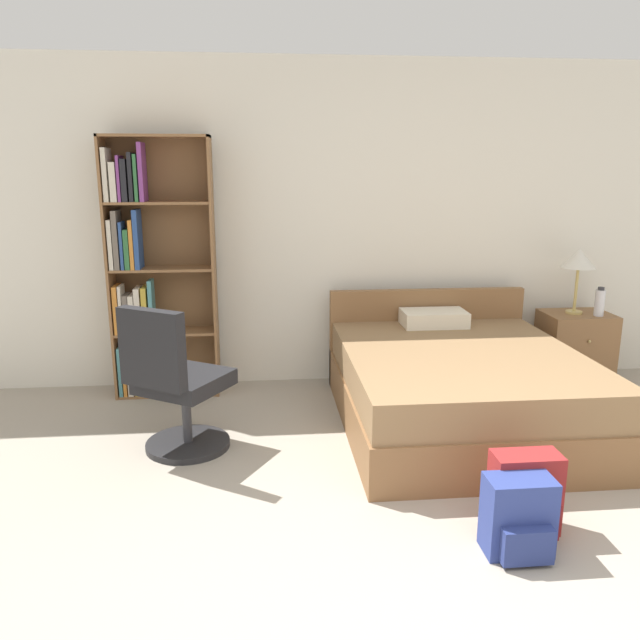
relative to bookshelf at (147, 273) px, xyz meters
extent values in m
cube|color=silver|center=(1.62, 0.25, 0.32)|extent=(9.00, 0.06, 2.60)
cube|color=brown|center=(-0.27, -0.01, 0.02)|extent=(0.02, 0.26, 2.00)
cube|color=brown|center=(0.51, -0.01, 0.02)|extent=(0.02, 0.26, 2.00)
cube|color=brown|center=(0.12, 0.12, 0.02)|extent=(0.80, 0.01, 2.00)
cube|color=brown|center=(0.12, -0.01, -0.97)|extent=(0.76, 0.25, 0.02)
cube|color=teal|center=(-0.24, -0.04, -0.76)|extent=(0.03, 0.18, 0.39)
cube|color=orange|center=(-0.21, -0.03, -0.76)|extent=(0.02, 0.21, 0.41)
cube|color=beige|center=(-0.16, -0.02, -0.75)|extent=(0.04, 0.21, 0.41)
cube|color=gold|center=(-0.12, -0.03, -0.76)|extent=(0.02, 0.19, 0.39)
cube|color=black|center=(-0.08, -0.03, -0.79)|extent=(0.04, 0.20, 0.33)
cube|color=#2D6638|center=(-0.03, -0.05, -0.77)|extent=(0.04, 0.16, 0.37)
cube|color=brown|center=(0.12, -0.01, -0.47)|extent=(0.76, 0.25, 0.02)
cube|color=orange|center=(-0.23, -0.03, -0.27)|extent=(0.03, 0.20, 0.37)
cube|color=beige|center=(-0.20, -0.04, -0.27)|extent=(0.02, 0.17, 0.37)
cube|color=#665B51|center=(-0.16, -0.04, -0.31)|extent=(0.04, 0.17, 0.30)
cube|color=beige|center=(-0.12, -0.03, -0.31)|extent=(0.04, 0.20, 0.30)
cube|color=beige|center=(-0.07, -0.04, -0.28)|extent=(0.04, 0.19, 0.35)
cube|color=gold|center=(-0.02, -0.04, -0.28)|extent=(0.04, 0.17, 0.36)
cube|color=teal|center=(0.03, -0.05, -0.25)|extent=(0.03, 0.15, 0.41)
cube|color=brown|center=(0.12, -0.01, 0.03)|extent=(0.76, 0.25, 0.02)
cube|color=beige|center=(-0.24, -0.05, 0.22)|extent=(0.03, 0.15, 0.37)
cube|color=#665B51|center=(-0.20, -0.03, 0.26)|extent=(0.04, 0.20, 0.44)
cube|color=navy|center=(-0.16, -0.05, 0.22)|extent=(0.02, 0.16, 0.35)
cube|color=#2D6638|center=(-0.12, -0.03, 0.19)|extent=(0.04, 0.20, 0.30)
cube|color=orange|center=(-0.08, -0.06, 0.22)|extent=(0.03, 0.15, 0.37)
cube|color=navy|center=(-0.05, -0.03, 0.26)|extent=(0.04, 0.20, 0.44)
cube|color=brown|center=(0.12, -0.01, 0.53)|extent=(0.76, 0.25, 0.02)
cube|color=beige|center=(-0.24, -0.03, 0.73)|extent=(0.03, 0.20, 0.38)
cube|color=beige|center=(-0.18, -0.02, 0.68)|extent=(0.04, 0.21, 0.28)
cube|color=#7A387F|center=(-0.14, -0.03, 0.70)|extent=(0.02, 0.20, 0.33)
cube|color=black|center=(-0.10, -0.04, 0.69)|extent=(0.04, 0.18, 0.31)
cube|color=black|center=(-0.06, -0.03, 0.71)|extent=(0.03, 0.21, 0.35)
cube|color=#2D6638|center=(-0.02, -0.05, 0.71)|extent=(0.02, 0.15, 0.34)
cube|color=#7A387F|center=(0.02, -0.03, 0.75)|extent=(0.03, 0.20, 0.42)
cube|color=brown|center=(0.12, -0.01, 1.01)|extent=(0.80, 0.26, 0.02)
cube|color=brown|center=(2.22, -0.88, -0.82)|extent=(1.60, 1.91, 0.31)
cube|color=olive|center=(2.22, -0.88, -0.55)|extent=(1.57, 1.88, 0.24)
cube|color=brown|center=(2.22, 0.04, -0.58)|extent=(1.60, 0.08, 0.80)
cube|color=silver|center=(2.22, -0.17, -0.37)|extent=(0.50, 0.30, 0.12)
cylinder|color=#232326|center=(0.37, -1.04, -0.96)|extent=(0.54, 0.54, 0.04)
cylinder|color=#333338|center=(0.37, -1.04, -0.76)|extent=(0.06, 0.06, 0.36)
cube|color=black|center=(0.37, -1.04, -0.53)|extent=(0.66, 0.66, 0.10)
cube|color=black|center=(0.22, -1.27, -0.24)|extent=(0.42, 0.30, 0.47)
cube|color=brown|center=(3.45, -0.09, -0.68)|extent=(0.54, 0.42, 0.60)
sphere|color=tan|center=(3.45, -0.31, -0.56)|extent=(0.02, 0.02, 0.02)
cylinder|color=tan|center=(3.41, -0.08, -0.37)|extent=(0.13, 0.13, 0.02)
cylinder|color=tan|center=(3.41, -0.08, -0.18)|extent=(0.02, 0.02, 0.36)
cone|color=silver|center=(3.41, -0.08, 0.07)|extent=(0.27, 0.27, 0.15)
cylinder|color=silver|center=(3.57, -0.19, -0.27)|extent=(0.08, 0.08, 0.21)
cylinder|color=#2D2D33|center=(3.57, -0.19, -0.15)|extent=(0.05, 0.05, 0.02)
cube|color=maroon|center=(2.14, -2.16, -0.77)|extent=(0.33, 0.17, 0.41)
cube|color=maroon|center=(2.14, -2.28, -0.87)|extent=(0.25, 0.06, 0.18)
cube|color=navy|center=(2.03, -2.33, -0.79)|extent=(0.31, 0.18, 0.37)
cube|color=navy|center=(2.03, -2.45, -0.87)|extent=(0.24, 0.06, 0.17)
camera|label=1|loc=(0.87, -4.83, 0.78)|focal=35.00mm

